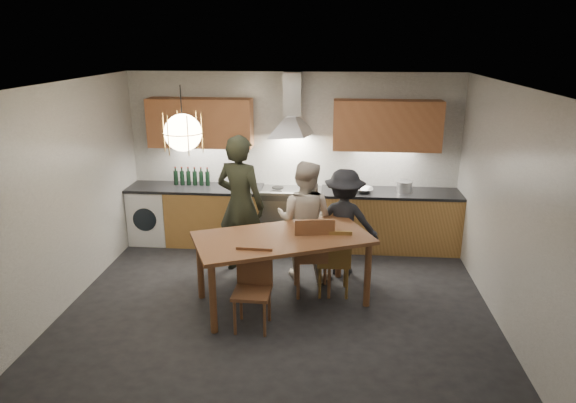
# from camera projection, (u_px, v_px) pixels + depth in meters

# --- Properties ---
(ground) EXTENTS (5.00, 5.00, 0.00)m
(ground) POSITION_uv_depth(u_px,v_px,m) (278.00, 307.00, 6.12)
(ground) COLOR black
(ground) RESTS_ON ground
(room_shell) EXTENTS (5.02, 4.52, 2.61)m
(room_shell) POSITION_uv_depth(u_px,v_px,m) (277.00, 168.00, 5.60)
(room_shell) COLOR silver
(room_shell) RESTS_ON ground
(counter_run) EXTENTS (5.00, 0.62, 0.90)m
(counter_run) POSITION_uv_depth(u_px,v_px,m) (293.00, 217.00, 7.83)
(counter_run) COLOR tan
(counter_run) RESTS_ON ground
(range_stove) EXTENTS (0.90, 0.60, 0.92)m
(range_stove) POSITION_uv_depth(u_px,v_px,m) (291.00, 218.00, 7.83)
(range_stove) COLOR silver
(range_stove) RESTS_ON ground
(wall_fixtures) EXTENTS (4.30, 0.54, 1.10)m
(wall_fixtures) POSITION_uv_depth(u_px,v_px,m) (292.00, 123.00, 7.51)
(wall_fixtures) COLOR #BF7749
(wall_fixtures) RESTS_ON ground
(pendant_lamp) EXTENTS (0.43, 0.43, 0.70)m
(pendant_lamp) POSITION_uv_depth(u_px,v_px,m) (183.00, 133.00, 5.47)
(pendant_lamp) COLOR black
(pendant_lamp) RESTS_ON ground
(dining_table) EXTENTS (2.25, 1.73, 0.85)m
(dining_table) POSITION_uv_depth(u_px,v_px,m) (283.00, 244.00, 6.03)
(dining_table) COLOR brown
(dining_table) RESTS_ON ground
(chair_back_left) EXTENTS (0.49, 0.49, 0.83)m
(chair_back_left) POSITION_uv_depth(u_px,v_px,m) (258.00, 250.00, 6.56)
(chair_back_left) COLOR brown
(chair_back_left) RESTS_ON ground
(chair_back_mid) EXTENTS (0.53, 0.53, 1.04)m
(chair_back_mid) POSITION_uv_depth(u_px,v_px,m) (313.00, 251.00, 6.23)
(chair_back_mid) COLOR brown
(chair_back_mid) RESTS_ON ground
(chair_back_right) EXTENTS (0.42, 0.42, 0.90)m
(chair_back_right) POSITION_uv_depth(u_px,v_px,m) (334.00, 258.00, 6.24)
(chair_back_right) COLOR brown
(chair_back_right) RESTS_ON ground
(chair_front) EXTENTS (0.41, 0.41, 0.88)m
(chair_front) POSITION_uv_depth(u_px,v_px,m) (253.00, 283.00, 5.61)
(chair_front) COLOR brown
(chair_front) RESTS_ON ground
(person_left) EXTENTS (0.80, 0.67, 1.89)m
(person_left) POSITION_uv_depth(u_px,v_px,m) (241.00, 205.00, 6.83)
(person_left) COLOR black
(person_left) RESTS_ON ground
(person_mid) EXTENTS (0.90, 0.77, 1.59)m
(person_mid) POSITION_uv_depth(u_px,v_px,m) (305.00, 220.00, 6.70)
(person_mid) COLOR beige
(person_mid) RESTS_ON ground
(person_right) EXTENTS (1.00, 0.66, 1.45)m
(person_right) POSITION_uv_depth(u_px,v_px,m) (344.00, 222.00, 6.82)
(person_right) COLOR black
(person_right) RESTS_ON ground
(mixing_bowl) EXTENTS (0.28, 0.28, 0.07)m
(mixing_bowl) POSITION_uv_depth(u_px,v_px,m) (364.00, 190.00, 7.53)
(mixing_bowl) COLOR #BABABE
(mixing_bowl) RESTS_ON counter_run
(stock_pot) EXTENTS (0.30, 0.30, 0.16)m
(stock_pot) POSITION_uv_depth(u_px,v_px,m) (404.00, 187.00, 7.53)
(stock_pot) COLOR silver
(stock_pot) RESTS_ON counter_run
(wine_bottles) EXTENTS (0.57, 0.07, 0.28)m
(wine_bottles) POSITION_uv_depth(u_px,v_px,m) (192.00, 176.00, 7.88)
(wine_bottles) COLOR black
(wine_bottles) RESTS_ON counter_run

